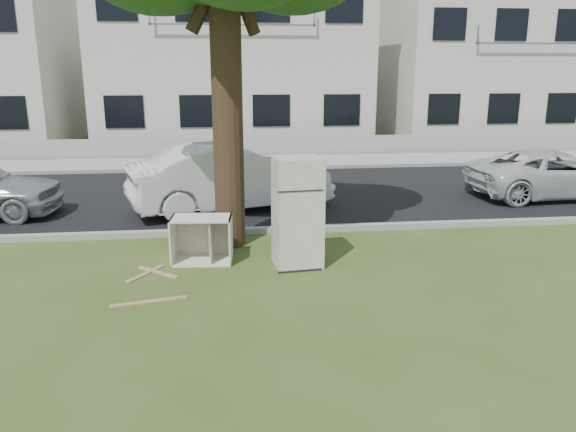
{
  "coord_description": "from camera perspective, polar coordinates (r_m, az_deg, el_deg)",
  "views": [
    {
      "loc": [
        -0.49,
        -8.25,
        3.2
      ],
      "look_at": [
        0.53,
        0.6,
        0.83
      ],
      "focal_mm": 35.0,
      "sensor_mm": 36.0,
      "label": 1
    }
  ],
  "objects": [
    {
      "name": "kerb_near",
      "position": [
        11.18,
        -3.81,
        -1.79
      ],
      "size": [
        120.0,
        0.18,
        0.12
      ],
      "primitive_type": "cube",
      "color": "gray",
      "rests_on": "ground"
    },
    {
      "name": "low_wall",
      "position": [
        21.05,
        -5.23,
        7.03
      ],
      "size": [
        120.0,
        0.15,
        0.7
      ],
      "primitive_type": "cube",
      "color": "gray",
      "rests_on": "ground"
    },
    {
      "name": "car_right",
      "position": [
        15.71,
        25.4,
        3.88
      ],
      "size": [
        4.37,
        2.18,
        1.19
      ],
      "primitive_type": "imported",
      "rotation": [
        0.0,
        0.0,
        1.62
      ],
      "color": "silver",
      "rests_on": "ground"
    },
    {
      "name": "plank_a",
      "position": [
        8.22,
        -13.98,
        -8.44
      ],
      "size": [
        1.06,
        0.31,
        0.02
      ],
      "primitive_type": "cube",
      "rotation": [
        0.0,
        0.0,
        0.21
      ],
      "color": "#A3834E",
      "rests_on": "ground"
    },
    {
      "name": "kerb_far",
      "position": [
        18.1,
        -4.95,
        4.63
      ],
      "size": [
        120.0,
        0.18,
        0.12
      ],
      "primitive_type": "cube",
      "color": "gray",
      "rests_on": "ground"
    },
    {
      "name": "cabinet",
      "position": [
        9.58,
        -8.74,
        -2.36
      ],
      "size": [
        1.05,
        0.7,
        0.78
      ],
      "primitive_type": "cube",
      "rotation": [
        0.0,
        0.0,
        -0.08
      ],
      "color": "white",
      "rests_on": "ground"
    },
    {
      "name": "townhouse_center",
      "position": [
        25.76,
        -5.72,
        15.96
      ],
      "size": [
        11.22,
        8.16,
        7.44
      ],
      "color": "silver",
      "rests_on": "ground"
    },
    {
      "name": "sidewalk",
      "position": [
        19.52,
        -5.09,
        5.39
      ],
      "size": [
        120.0,
        2.8,
        0.01
      ],
      "primitive_type": "cube",
      "color": "gray",
      "rests_on": "ground"
    },
    {
      "name": "plank_c",
      "position": [
        9.3,
        -14.23,
        -5.67
      ],
      "size": [
        0.55,
        0.76,
        0.02
      ],
      "primitive_type": "cube",
      "rotation": [
        0.0,
        0.0,
        0.99
      ],
      "color": "#9C7E57",
      "rests_on": "ground"
    },
    {
      "name": "car_center",
      "position": [
        12.92,
        -5.84,
        3.89
      ],
      "size": [
        4.86,
        2.88,
        1.51
      ],
      "primitive_type": "imported",
      "rotation": [
        0.0,
        0.0,
        1.87
      ],
      "color": "silver",
      "rests_on": "ground"
    },
    {
      "name": "plank_b",
      "position": [
        9.3,
        -13.1,
        -5.59
      ],
      "size": [
        0.72,
        0.63,
        0.02
      ],
      "primitive_type": "cube",
      "rotation": [
        0.0,
        0.0,
        -0.71
      ],
      "color": "tan",
      "rests_on": "ground"
    },
    {
      "name": "townhouse_right",
      "position": [
        28.62,
        19.94,
        14.46
      ],
      "size": [
        10.2,
        8.16,
        6.84
      ],
      "color": "silver",
      "rests_on": "ground"
    },
    {
      "name": "fridge",
      "position": [
        9.17,
        0.97,
        0.37
      ],
      "size": [
        0.81,
        0.76,
        1.81
      ],
      "primitive_type": "cube",
      "rotation": [
        0.0,
        0.0,
        0.1
      ],
      "color": "#B5AEA3",
      "rests_on": "ground"
    },
    {
      "name": "road",
      "position": [
        14.62,
        -4.51,
        2.19
      ],
      "size": [
        120.0,
        7.0,
        0.01
      ],
      "primitive_type": "cube",
      "color": "black",
      "rests_on": "ground"
    },
    {
      "name": "ground",
      "position": [
        8.87,
        -3.0,
        -6.31
      ],
      "size": [
        120.0,
        120.0,
        0.0
      ],
      "primitive_type": "plane",
      "color": "#374B1B"
    }
  ]
}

